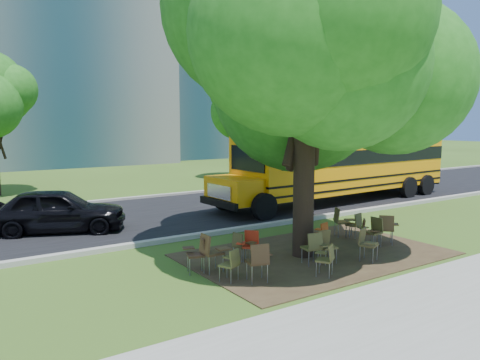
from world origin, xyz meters
TOP-DOWN VIEW (x-y plane):
  - ground at (0.00, 0.00)m, footprint 160.00×160.00m
  - sidewalk at (0.00, -5.00)m, footprint 60.00×4.00m
  - dirt_patch at (1.00, -0.50)m, footprint 7.00×4.50m
  - asphalt_road at (0.00, 7.00)m, footprint 80.00×8.00m
  - kerb_near at (0.00, 3.00)m, footprint 80.00×0.25m
  - kerb_far at (0.00, 11.10)m, footprint 80.00×0.25m
  - building_right at (24.00, 38.00)m, footprint 30.00×16.00m
  - bg_tree_3 at (8.00, 14.00)m, footprint 5.60×5.60m
  - bg_tree_4 at (16.00, 13.00)m, footprint 5.00×5.00m
  - main_tree at (0.58, -0.42)m, footprint 7.20×7.20m
  - school_bus at (8.17, 5.41)m, footprint 12.77×3.36m
  - chair_0 at (-2.15, -1.09)m, footprint 0.53×0.62m
  - chair_1 at (-1.66, -1.49)m, footprint 0.72×0.56m
  - chair_2 at (-0.09, -2.02)m, footprint 0.52×0.66m
  - chair_3 at (0.64, -1.22)m, footprint 0.61×0.50m
  - chair_4 at (0.24, -1.20)m, footprint 0.65×0.51m
  - chair_5 at (1.63, -1.71)m, footprint 0.60×0.68m
  - chair_6 at (2.90, -0.84)m, footprint 0.53×0.57m
  - chair_7 at (3.40, -0.92)m, footprint 0.79×0.63m
  - chair_8 at (-2.45, -0.06)m, footprint 0.54×0.69m
  - chair_9 at (-0.88, -0.02)m, footprint 0.70×0.55m
  - chair_10 at (-1.07, 0.11)m, footprint 0.53×0.52m
  - chair_11 at (1.56, -0.11)m, footprint 0.52×0.56m
  - chair_12 at (2.76, -0.76)m, footprint 0.56×0.71m
  - chair_13 at (3.29, 0.20)m, footprint 0.55×0.56m
  - chair_14 at (2.99, 0.52)m, footprint 0.61×0.78m
  - chair_15 at (-2.22, -0.30)m, footprint 0.56×0.63m
  - black_car at (-4.32, 6.14)m, footprint 4.69×3.30m

SIDE VIEW (x-z plane):
  - ground at x=0.00m, z-range 0.00..0.00m
  - dirt_patch at x=1.00m, z-range 0.00..0.03m
  - sidewalk at x=0.00m, z-range 0.00..0.04m
  - asphalt_road at x=0.00m, z-range 0.00..0.04m
  - kerb_near at x=0.00m, z-range 0.00..0.14m
  - kerb_far at x=0.00m, z-range 0.00..0.14m
  - chair_11 at x=1.56m, z-range 0.09..0.86m
  - chair_10 at x=-1.07m, z-range 0.09..0.86m
  - chair_0 at x=-2.15m, z-range 0.09..0.87m
  - chair_2 at x=-0.09m, z-range 0.09..0.88m
  - chair_13 at x=3.29m, z-range 0.10..0.90m
  - chair_9 at x=-0.88m, z-range 0.10..0.91m
  - chair_12 at x=2.76m, z-range 0.10..0.92m
  - chair_3 at x=0.64m, z-range 0.10..0.95m
  - chair_8 at x=-2.45m, z-range 0.10..0.97m
  - chair_4 at x=0.24m, z-range 0.10..0.98m
  - chair_5 at x=1.63m, z-range 0.10..0.98m
  - chair_6 at x=2.90m, z-range 0.10..0.98m
  - chair_7 at x=3.40m, z-range 0.11..1.03m
  - chair_14 at x=2.99m, z-range 0.11..1.04m
  - chair_1 at x=-1.66m, z-range 0.11..1.05m
  - chair_15 at x=-2.22m, z-range 0.11..1.08m
  - black_car at x=-4.32m, z-range 0.00..1.48m
  - school_bus at x=8.17m, z-range 0.24..3.34m
  - bg_tree_4 at x=16.00m, z-range 0.92..7.77m
  - bg_tree_3 at x=8.00m, z-range 1.11..8.95m
  - main_tree at x=0.58m, z-range 1.00..10.24m
  - building_right at x=24.00m, z-range 0.00..25.00m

